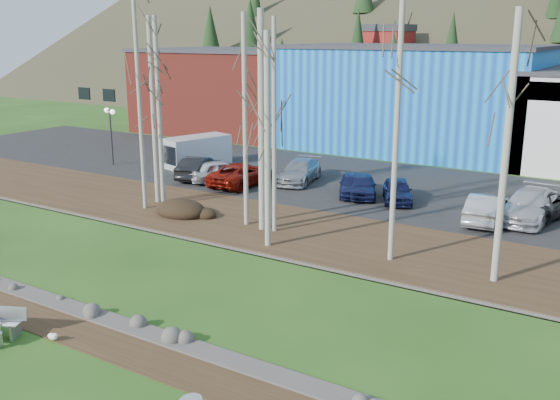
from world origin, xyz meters
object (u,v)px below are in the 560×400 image
Objects in this scene: car_0 at (219,171)px; car_2 at (242,174)px; street_lamp at (110,121)px; van_grey at (195,151)px; seagull at (53,336)px; car_8 at (397,190)px; car_6 at (544,203)px; car_9 at (362,186)px; car_4 at (353,184)px; car_5 at (485,208)px; car_3 at (299,171)px; car_1 at (199,167)px; car_7 at (529,205)px.

car_2 is (1.72, -0.03, -0.01)m from car_0.
van_grey is (5.15, 2.82, -2.11)m from street_lamp.
car_8 reaches higher than seagull.
seagull is 25.72m from van_grey.
car_6 reaches higher than car_8.
car_4 is at bearing 154.71° from car_9.
car_9 is (-7.25, 1.40, -0.07)m from car_5.
street_lamp is at bearing -5.56° from car_5.
seagull is at bearing -44.51° from van_grey.
car_5 is at bearing 24.01° from street_lamp.
car_0 is at bearing 26.58° from car_6.
car_5 is at bearing -35.41° from car_4.
street_lamp is 0.79× the size of van_grey.
seagull is 20.72m from car_9.
street_lamp is 14.29m from car_3.
car_1 is at bearing -169.43° from car_3.
street_lamp reaches higher than van_grey.
car_1 is 3.41m from car_2.
seagull is 22.29m from car_3.
car_4 is at bearing 171.43° from car_1.
car_7 is (18.15, 1.48, 0.07)m from car_0.
car_8 is at bearing 9.85° from van_grey.
car_1 is 1.00× the size of car_5.
street_lamp reaches higher than car_6.
car_2 is 16.50m from car_7.
car_8 is (12.95, 1.32, -0.08)m from car_1.
car_5 reaches higher than car_9.
seagull is 23.01m from car_7.
car_5 reaches higher than car_0.
car_7 is (19.84, 1.44, 0.05)m from car_1.
van_grey reaches higher than car_7.
car_1 is at bearing 161.67° from car_9.
car_1 reaches higher than seagull.
seagull is at bearing -115.85° from car_4.
car_6 is at bearing -144.93° from car_0.
car_4 is at bearing -176.34° from car_7.
car_8 and car_9 have the same top height.
car_7 is at bearing -24.62° from car_4.
car_9 is (7.43, 1.40, -0.05)m from car_2.
car_0 reaches higher than car_9.
car_1 reaches higher than car_5.
car_0 is at bearing -2.03° from car_2.
car_5 reaches higher than car_4.
street_lamp is 6.24m from van_grey.
car_8 is (-6.89, -0.11, -0.13)m from car_7.
seagull is at bearing 140.40° from car_0.
car_7 is (13.87, -1.09, 0.08)m from car_3.
car_0 is at bearing -18.08° from van_grey.
car_2 reaches higher than car_4.
car_4 is 10.15m from car_6.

